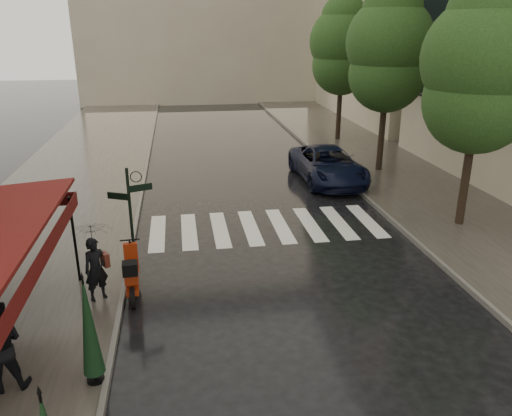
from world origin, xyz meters
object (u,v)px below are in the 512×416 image
object	(u,v)px
scooter	(132,275)
parked_car	(328,165)
pedestrian_with_umbrella	(92,239)
parasol_front	(89,326)

from	to	relation	value
scooter	parked_car	world-z (taller)	parked_car
scooter	pedestrian_with_umbrella	bearing A→B (deg)	-166.99
pedestrian_with_umbrella	scooter	size ratio (longest dim) A/B	1.26
scooter	parked_car	xyz separation A→B (m)	(7.84, 9.01, 0.16)
scooter	parasol_front	distance (m)	3.53
pedestrian_with_umbrella	parasol_front	bearing A→B (deg)	-114.40
scooter	parasol_front	world-z (taller)	parasol_front
pedestrian_with_umbrella	parked_car	distance (m)	12.70
pedestrian_with_umbrella	parasol_front	xyz separation A→B (m)	(0.35, -3.18, -0.40)
parked_car	parasol_front	xyz separation A→B (m)	(-8.29, -12.44, 0.59)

